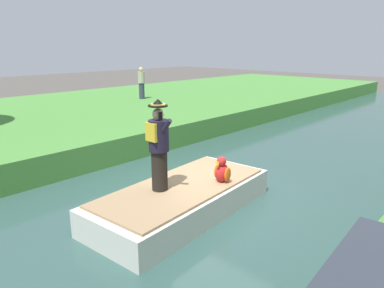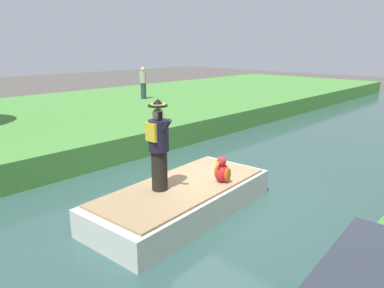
{
  "view_description": "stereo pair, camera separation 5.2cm",
  "coord_description": "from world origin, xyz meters",
  "px_view_note": "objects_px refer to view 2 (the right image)",
  "views": [
    {
      "loc": [
        4.95,
        -5.76,
        3.54
      ],
      "look_at": [
        0.15,
        -0.66,
        1.61
      ],
      "focal_mm": 33.5,
      "sensor_mm": 36.0,
      "label": 1
    },
    {
      "loc": [
        4.99,
        -5.72,
        3.54
      ],
      "look_at": [
        0.15,
        -0.66,
        1.61
      ],
      "focal_mm": 33.5,
      "sensor_mm": 36.0,
      "label": 2
    }
  ],
  "objects_px": {
    "person_pirate": "(159,146)",
    "parrot_plush": "(222,171)",
    "person_bystander": "(143,83)",
    "boat": "(182,199)"
  },
  "relations": [
    {
      "from": "parrot_plush",
      "to": "person_bystander",
      "type": "xyz_separation_m",
      "value": [
        -10.0,
        5.93,
        0.75
      ]
    },
    {
      "from": "person_pirate",
      "to": "parrot_plush",
      "type": "bearing_deg",
      "value": 61.74
    },
    {
      "from": "boat",
      "to": "parrot_plush",
      "type": "xyz_separation_m",
      "value": [
        0.48,
        0.74,
        0.55
      ]
    },
    {
      "from": "boat",
      "to": "person_pirate",
      "type": "height_order",
      "value": "person_pirate"
    },
    {
      "from": "boat",
      "to": "person_bystander",
      "type": "bearing_deg",
      "value": 145.01
    },
    {
      "from": "boat",
      "to": "person_pirate",
      "type": "distance_m",
      "value": 1.33
    },
    {
      "from": "boat",
      "to": "person_bystander",
      "type": "xyz_separation_m",
      "value": [
        -9.52,
        6.67,
        1.3
      ]
    },
    {
      "from": "person_bystander",
      "to": "person_pirate",
      "type": "bearing_deg",
      "value": -37.34
    },
    {
      "from": "person_pirate",
      "to": "parrot_plush",
      "type": "relative_size",
      "value": 3.25
    },
    {
      "from": "parrot_plush",
      "to": "boat",
      "type": "bearing_deg",
      "value": -122.82
    }
  ]
}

